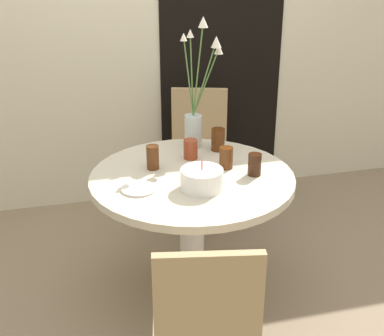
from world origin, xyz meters
name	(u,v)px	position (x,y,z in m)	size (l,w,h in m)	color
ground_plane	(192,289)	(0.00, 0.00, 0.00)	(16.00, 16.00, 0.00)	#89755B
wall_back	(146,21)	(0.00, 1.27, 1.30)	(8.00, 0.05, 2.60)	beige
doorway_panel	(222,58)	(0.54, 1.23, 1.02)	(0.90, 0.01, 2.05)	black
dining_table	(192,199)	(0.00, 0.00, 0.57)	(1.06, 1.06, 0.71)	beige
chair_near_front	(199,148)	(0.27, 0.87, 0.50)	(0.50, 0.50, 0.89)	#9E896B
chair_left_flank	(205,328)	(-0.18, -0.89, 0.50)	(0.47, 0.47, 0.89)	#9E896B
birthday_cake	(202,179)	(0.01, -0.16, 0.76)	(0.21, 0.21, 0.15)	white
flower_vase	(196,107)	(0.13, 0.39, 0.95)	(0.23, 0.22, 0.74)	silver
side_plate	(139,189)	(-0.29, -0.10, 0.72)	(0.17, 0.17, 0.01)	silver
drink_glass_0	(226,158)	(0.20, 0.05, 0.77)	(0.07, 0.07, 0.12)	#51280F
drink_glass_1	(153,157)	(-0.18, 0.13, 0.78)	(0.07, 0.07, 0.13)	#51280F
drink_glass_2	(191,149)	(0.05, 0.22, 0.77)	(0.08, 0.08, 0.11)	maroon
drink_glass_3	(218,140)	(0.23, 0.30, 0.78)	(0.08, 0.08, 0.13)	#51280F
drink_glass_4	(255,164)	(0.31, -0.07, 0.77)	(0.07, 0.07, 0.12)	#33190C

